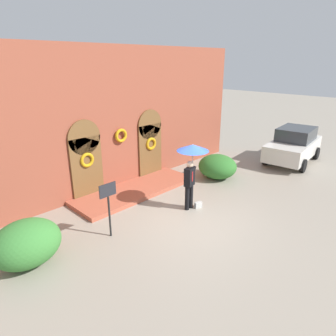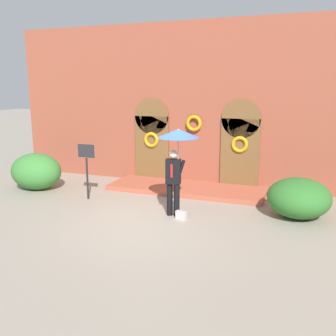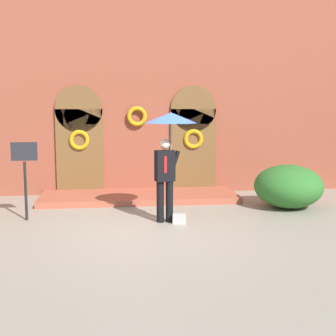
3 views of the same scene
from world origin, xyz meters
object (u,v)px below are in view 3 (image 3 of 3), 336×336
Objects in this scene: person_with_umbrella at (169,134)px; handbag at (179,219)px; shrub_right at (288,186)px; sign_post at (25,168)px.

person_with_umbrella is 8.44× the size of handbag.
person_with_umbrella is at bearing 148.15° from handbag.
person_with_umbrella is 1.82m from handbag.
handbag is at bearing -156.33° from shrub_right.
shrub_right is at bearing 5.01° from sign_post.
shrub_right reaches higher than handbag.
shrub_right is at bearing 19.09° from person_with_umbrella.
person_with_umbrella is 3.54m from shrub_right.
shrub_right is (2.89, 1.27, 0.42)m from handbag.
sign_post is (-3.10, 0.52, -0.75)m from person_with_umbrella.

